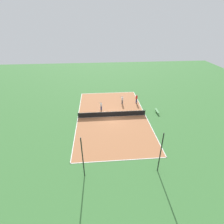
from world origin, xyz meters
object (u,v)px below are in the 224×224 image
at_px(player_coach_red, 137,98).
at_px(fence_post_back_left, 160,153).
at_px(tennis_ball_right_alley, 115,147).
at_px(bench, 157,111).
at_px(player_near_white, 122,99).
at_px(fence_post_back_right, 83,158).
at_px(player_far_white, 101,105).
at_px(tennis_ball_left_sideline, 118,95).
at_px(tennis_ball_midcourt, 84,97).
at_px(tennis_net, 112,114).

xyz_separation_m(player_coach_red, fence_post_back_left, (1.22, 17.50, 1.54)).
bearing_deg(tennis_ball_right_alley, bench, -133.73).
distance_m(player_near_white, fence_post_back_right, 18.64).
height_order(player_far_white, player_coach_red, player_coach_red).
distance_m(bench, fence_post_back_left, 14.05).
xyz_separation_m(player_far_white, tennis_ball_right_alley, (-1.50, 10.82, -0.88)).
bearing_deg(tennis_ball_right_alley, tennis_ball_left_sideline, -98.19).
height_order(player_near_white, tennis_ball_midcourt, player_near_white).
xyz_separation_m(player_far_white, player_coach_red, (-7.14, -2.36, 0.14)).
xyz_separation_m(player_far_white, tennis_ball_left_sideline, (-3.99, -6.45, -0.88)).
distance_m(bench, tennis_ball_midcourt, 15.91).
height_order(tennis_net, player_far_white, player_far_white).
distance_m(bench, player_coach_red, 5.19).
relative_size(player_near_white, tennis_ball_right_alley, 24.60).
bearing_deg(tennis_ball_right_alley, fence_post_back_left, 135.64).
bearing_deg(tennis_ball_midcourt, player_near_white, 152.85).
height_order(player_far_white, fence_post_back_left, fence_post_back_left).
bearing_deg(fence_post_back_left, player_far_white, -68.63).
height_order(player_far_white, fence_post_back_right, fence_post_back_right).
height_order(player_coach_red, tennis_ball_right_alley, player_coach_red).
bearing_deg(tennis_ball_left_sideline, bench, 125.95).
xyz_separation_m(tennis_net, fence_post_back_right, (4.12, 12.56, 2.07)).
height_order(bench, tennis_ball_midcourt, bench).
height_order(tennis_net, fence_post_back_right, fence_post_back_right).
relative_size(player_near_white, fence_post_back_left, 0.32).
distance_m(player_near_white, tennis_ball_right_alley, 13.36).
bearing_deg(player_coach_red, tennis_ball_midcourt, 168.26).
relative_size(tennis_ball_midcourt, tennis_ball_right_alley, 1.00).
relative_size(tennis_ball_left_sideline, fence_post_back_left, 0.01).
xyz_separation_m(bench, tennis_ball_right_alley, (8.54, 8.92, -0.33)).
height_order(player_near_white, tennis_ball_right_alley, player_near_white).
relative_size(bench, tennis_ball_left_sideline, 26.17).
distance_m(tennis_ball_midcourt, tennis_ball_left_sideline, 7.60).
xyz_separation_m(player_near_white, tennis_ball_midcourt, (7.86, -4.03, -0.93)).
bearing_deg(tennis_net, player_far_white, -55.07).
bearing_deg(bench, fence_post_back_left, -17.26).
distance_m(tennis_net, tennis_ball_left_sideline, 9.30).
bearing_deg(tennis_ball_left_sideline, tennis_ball_right_alley, 81.81).
xyz_separation_m(tennis_net, fence_post_back_left, (-4.12, 12.56, 2.07)).
relative_size(player_far_white, tennis_ball_left_sideline, 23.58).
relative_size(bench, player_coach_red, 0.98).
bearing_deg(tennis_ball_left_sideline, player_far_white, 58.26).
bearing_deg(player_near_white, fence_post_back_right, 143.06).
xyz_separation_m(player_far_white, fence_post_back_left, (-5.92, 15.14, 1.68)).
xyz_separation_m(bench, player_far_white, (10.04, -1.89, 0.55)).
relative_size(bench, tennis_ball_midcourt, 26.17).
distance_m(tennis_net, player_far_white, 3.17).
bearing_deg(player_coach_red, player_far_white, -153.52).
bearing_deg(tennis_ball_midcourt, tennis_ball_right_alley, 106.68).
xyz_separation_m(tennis_net, tennis_ball_midcourt, (5.41, -8.84, -0.48)).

